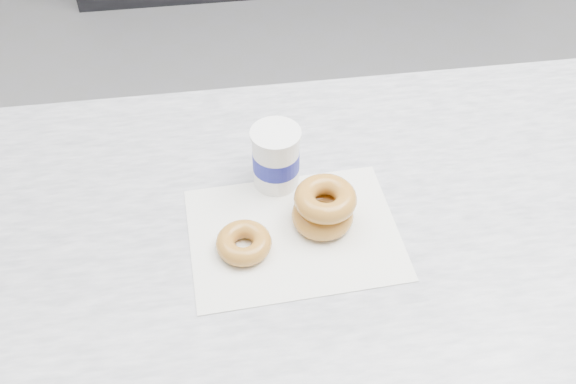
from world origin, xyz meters
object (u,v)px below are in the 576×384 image
at_px(counter, 491,331).
at_px(coffee_cup, 276,157).
at_px(donut_single, 244,243).
at_px(donut_stack, 324,207).

height_order(counter, coffee_cup, coffee_cup).
bearing_deg(counter, coffee_cup, 168.81).
bearing_deg(donut_single, counter, 5.67).
bearing_deg(donut_stack, donut_single, -163.67).
distance_m(donut_stack, coffee_cup, 0.13).
relative_size(donut_single, donut_stack, 0.64).
xyz_separation_m(donut_stack, coffee_cup, (-0.06, 0.11, 0.02)).
distance_m(donut_single, donut_stack, 0.14).
height_order(counter, donut_stack, donut_stack).
xyz_separation_m(counter, donut_stack, (-0.40, -0.01, 0.49)).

